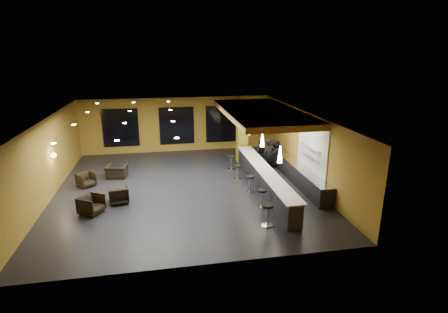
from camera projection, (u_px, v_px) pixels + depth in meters
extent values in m
cube|color=black|center=(185.00, 188.00, 16.95)|extent=(12.00, 13.00, 0.10)
cube|color=black|center=(183.00, 115.00, 15.90)|extent=(12.00, 13.00, 0.10)
cube|color=olive|center=(177.00, 125.00, 22.58)|extent=(12.00, 0.10, 3.50)
cube|color=olive|center=(201.00, 214.00, 10.26)|extent=(12.00, 0.10, 3.50)
cube|color=olive|center=(47.00, 160.00, 15.37)|extent=(0.10, 13.00, 3.50)
cube|color=olive|center=(305.00, 146.00, 17.48)|extent=(0.10, 13.00, 3.50)
cube|color=#B47D34|center=(261.00, 113.00, 17.59)|extent=(3.60, 8.00, 0.28)
cube|color=black|center=(121.00, 128.00, 21.88)|extent=(2.20, 0.06, 2.40)
cube|color=black|center=(177.00, 126.00, 22.49)|extent=(2.20, 0.06, 2.40)
cube|color=black|center=(223.00, 124.00, 23.01)|extent=(2.20, 0.06, 2.40)
cube|color=white|center=(312.00, 147.00, 16.45)|extent=(0.06, 3.20, 2.40)
cube|color=black|center=(264.00, 180.00, 16.48)|extent=(0.60, 8.00, 1.00)
cube|color=silver|center=(264.00, 169.00, 16.33)|extent=(0.78, 8.10, 0.05)
cube|color=black|center=(300.00, 175.00, 17.32)|extent=(0.70, 6.00, 0.86)
cube|color=silver|center=(300.00, 166.00, 17.19)|extent=(0.72, 6.00, 0.03)
cube|color=silver|center=(311.00, 156.00, 16.35)|extent=(0.30, 1.50, 0.03)
cube|color=silver|center=(311.00, 147.00, 16.22)|extent=(0.30, 1.50, 0.03)
cube|color=olive|center=(242.00, 132.00, 20.44)|extent=(0.60, 0.60, 3.50)
sphere|color=#FFE5B2|center=(54.00, 155.00, 15.85)|extent=(0.22, 0.22, 0.22)
cone|color=white|center=(280.00, 154.00, 14.06)|extent=(0.20, 0.20, 0.70)
cone|color=white|center=(262.00, 139.00, 16.41)|extent=(0.20, 0.20, 0.70)
cone|color=white|center=(249.00, 128.00, 18.76)|extent=(0.20, 0.20, 0.70)
imported|color=black|center=(269.00, 156.00, 18.67)|extent=(0.75, 0.55, 1.89)
imported|color=black|center=(262.00, 154.00, 19.50)|extent=(0.83, 0.67, 1.62)
imported|color=black|center=(275.00, 153.00, 19.63)|extent=(0.89, 0.68, 1.62)
imported|color=black|center=(91.00, 204.00, 14.15)|extent=(1.14, 1.13, 0.77)
imported|color=black|center=(119.00, 194.00, 15.13)|extent=(0.95, 0.97, 0.76)
imported|color=black|center=(86.00, 180.00, 16.97)|extent=(1.04, 1.05, 0.68)
imported|color=black|center=(117.00, 171.00, 18.14)|extent=(1.16, 1.06, 0.67)
cylinder|color=silver|center=(267.00, 225.00, 13.24)|extent=(0.43, 0.43, 0.03)
cylinder|color=silver|center=(267.00, 216.00, 13.13)|extent=(0.08, 0.08, 0.76)
cylinder|color=black|center=(268.00, 206.00, 13.01)|extent=(0.41, 0.41, 0.09)
cylinder|color=silver|center=(261.00, 207.00, 14.79)|extent=(0.41, 0.41, 0.03)
cylinder|color=silver|center=(262.00, 199.00, 14.68)|extent=(0.07, 0.07, 0.71)
cylinder|color=black|center=(262.00, 191.00, 14.57)|extent=(0.39, 0.39, 0.08)
cylinder|color=silver|center=(250.00, 192.00, 16.38)|extent=(0.40, 0.40, 0.03)
cylinder|color=silver|center=(250.00, 185.00, 16.27)|extent=(0.07, 0.07, 0.70)
cylinder|color=black|center=(250.00, 177.00, 16.16)|extent=(0.38, 0.38, 0.08)
cylinder|color=silver|center=(238.00, 178.00, 18.06)|extent=(0.37, 0.37, 0.03)
cylinder|color=silver|center=(238.00, 172.00, 17.97)|extent=(0.06, 0.06, 0.64)
cylinder|color=black|center=(238.00, 166.00, 17.87)|extent=(0.35, 0.35, 0.07)
cylinder|color=silver|center=(231.00, 169.00, 19.55)|extent=(0.39, 0.39, 0.03)
cylinder|color=silver|center=(231.00, 163.00, 19.45)|extent=(0.07, 0.07, 0.68)
cylinder|color=black|center=(231.00, 156.00, 19.35)|extent=(0.37, 0.37, 0.08)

